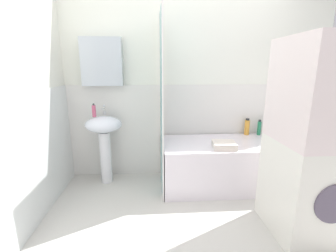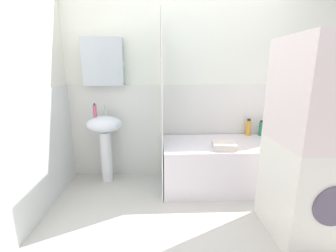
{
  "view_description": "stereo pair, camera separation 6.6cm",
  "coord_description": "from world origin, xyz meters",
  "px_view_note": "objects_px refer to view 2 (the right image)",
  "views": [
    {
      "loc": [
        -0.47,
        -1.75,
        1.4
      ],
      "look_at": [
        -0.3,
        0.84,
        0.76
      ],
      "focal_mm": 25.07,
      "sensor_mm": 36.0,
      "label": 1
    },
    {
      "loc": [
        -0.41,
        -1.75,
        1.4
      ],
      "look_at": [
        -0.3,
        0.84,
        0.76
      ],
      "focal_mm": 25.07,
      "sensor_mm": 36.0,
      "label": 2
    }
  ],
  "objects_px": {
    "soap_dispenser": "(95,111)",
    "conditioner_bottle": "(248,128)",
    "bathtub": "(224,164)",
    "sink": "(105,134)",
    "lotion_bottle": "(267,127)",
    "body_wash_bottle": "(261,128)",
    "towel_folded": "(224,146)",
    "washer_dryer_stack": "(313,143)"
  },
  "relations": [
    {
      "from": "sink",
      "to": "towel_folded",
      "type": "bearing_deg",
      "value": -15.48
    },
    {
      "from": "soap_dispenser",
      "to": "washer_dryer_stack",
      "type": "distance_m",
      "value": 2.24
    },
    {
      "from": "bathtub",
      "to": "body_wash_bottle",
      "type": "relative_size",
      "value": 7.21
    },
    {
      "from": "bathtub",
      "to": "body_wash_bottle",
      "type": "height_order",
      "value": "body_wash_bottle"
    },
    {
      "from": "lotion_bottle",
      "to": "sink",
      "type": "bearing_deg",
      "value": -176.2
    },
    {
      "from": "bathtub",
      "to": "lotion_bottle",
      "type": "bearing_deg",
      "value": 26.12
    },
    {
      "from": "lotion_bottle",
      "to": "body_wash_bottle",
      "type": "distance_m",
      "value": 0.1
    },
    {
      "from": "bathtub",
      "to": "lotion_bottle",
      "type": "height_order",
      "value": "lotion_bottle"
    },
    {
      "from": "sink",
      "to": "soap_dispenser",
      "type": "xyz_separation_m",
      "value": [
        -0.09,
        -0.02,
        0.3
      ]
    },
    {
      "from": "body_wash_bottle",
      "to": "conditioner_bottle",
      "type": "height_order",
      "value": "conditioner_bottle"
    },
    {
      "from": "lotion_bottle",
      "to": "washer_dryer_stack",
      "type": "bearing_deg",
      "value": -98.86
    },
    {
      "from": "bathtub",
      "to": "sink",
      "type": "bearing_deg",
      "value": 173.15
    },
    {
      "from": "soap_dispenser",
      "to": "body_wash_bottle",
      "type": "height_order",
      "value": "soap_dispenser"
    },
    {
      "from": "bathtub",
      "to": "lotion_bottle",
      "type": "distance_m",
      "value": 0.8
    },
    {
      "from": "sink",
      "to": "lotion_bottle",
      "type": "bearing_deg",
      "value": 3.8
    },
    {
      "from": "soap_dispenser",
      "to": "towel_folded",
      "type": "height_order",
      "value": "soap_dispenser"
    },
    {
      "from": "body_wash_bottle",
      "to": "conditioner_bottle",
      "type": "relative_size",
      "value": 0.93
    },
    {
      "from": "sink",
      "to": "bathtub",
      "type": "relative_size",
      "value": 0.57
    },
    {
      "from": "bathtub",
      "to": "washer_dryer_stack",
      "type": "bearing_deg",
      "value": -62.58
    },
    {
      "from": "soap_dispenser",
      "to": "washer_dryer_stack",
      "type": "height_order",
      "value": "washer_dryer_stack"
    },
    {
      "from": "towel_folded",
      "to": "washer_dryer_stack",
      "type": "bearing_deg",
      "value": -51.67
    },
    {
      "from": "towel_folded",
      "to": "lotion_bottle",
      "type": "bearing_deg",
      "value": 36.12
    },
    {
      "from": "soap_dispenser",
      "to": "washer_dryer_stack",
      "type": "relative_size",
      "value": 0.1
    },
    {
      "from": "towel_folded",
      "to": "bathtub",
      "type": "bearing_deg",
      "value": 70.3
    },
    {
      "from": "bathtub",
      "to": "washer_dryer_stack",
      "type": "distance_m",
      "value": 1.12
    },
    {
      "from": "bathtub",
      "to": "washer_dryer_stack",
      "type": "xyz_separation_m",
      "value": [
        0.45,
        -0.87,
        0.55
      ]
    },
    {
      "from": "bathtub",
      "to": "towel_folded",
      "type": "distance_m",
      "value": 0.38
    },
    {
      "from": "body_wash_bottle",
      "to": "towel_folded",
      "type": "bearing_deg",
      "value": -141.55
    },
    {
      "from": "body_wash_bottle",
      "to": "soap_dispenser",
      "type": "bearing_deg",
      "value": -176.39
    },
    {
      "from": "sink",
      "to": "lotion_bottle",
      "type": "height_order",
      "value": "sink"
    },
    {
      "from": "lotion_bottle",
      "to": "washer_dryer_stack",
      "type": "relative_size",
      "value": 0.13
    },
    {
      "from": "bathtub",
      "to": "conditioner_bottle",
      "type": "height_order",
      "value": "conditioner_bottle"
    },
    {
      "from": "body_wash_bottle",
      "to": "conditioner_bottle",
      "type": "bearing_deg",
      "value": 171.99
    },
    {
      "from": "lotion_bottle",
      "to": "body_wash_bottle",
      "type": "xyz_separation_m",
      "value": [
        -0.1,
        -0.03,
        -0.01
      ]
    },
    {
      "from": "sink",
      "to": "towel_folded",
      "type": "distance_m",
      "value": 1.42
    },
    {
      "from": "conditioner_bottle",
      "to": "washer_dryer_stack",
      "type": "relative_size",
      "value": 0.13
    },
    {
      "from": "towel_folded",
      "to": "conditioner_bottle",
      "type": "bearing_deg",
      "value": 48.03
    },
    {
      "from": "towel_folded",
      "to": "sink",
      "type": "bearing_deg",
      "value": 164.52
    },
    {
      "from": "bathtub",
      "to": "body_wash_bottle",
      "type": "bearing_deg",
      "value": 27.49
    },
    {
      "from": "soap_dispenser",
      "to": "conditioner_bottle",
      "type": "bearing_deg",
      "value": 4.55
    },
    {
      "from": "sink",
      "to": "soap_dispenser",
      "type": "relative_size",
      "value": 5.3
    },
    {
      "from": "sink",
      "to": "body_wash_bottle",
      "type": "relative_size",
      "value": 4.14
    }
  ]
}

